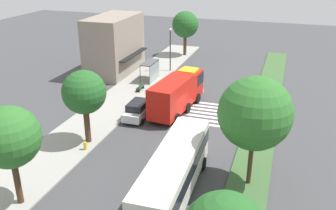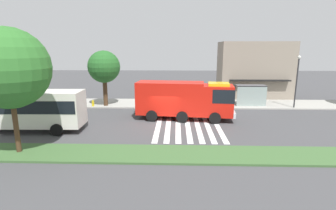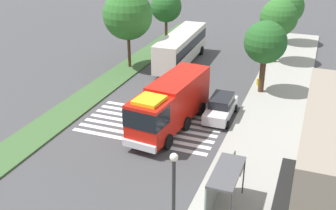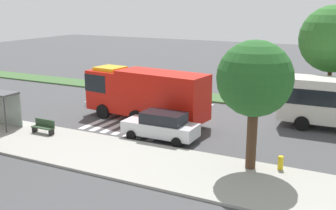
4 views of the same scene
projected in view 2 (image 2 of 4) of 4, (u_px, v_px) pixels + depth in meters
ground_plane at (164, 123)px, 24.20m from camera, size 120.00×120.00×0.00m
sidewalk at (167, 103)px, 32.56m from camera, size 60.00×5.30×0.14m
median_strip at (159, 154)px, 16.93m from camera, size 60.00×3.00×0.14m
crosswalk at (187, 123)px, 24.13m from camera, size 5.85×10.67×0.01m
fire_truck at (187, 98)px, 25.15m from camera, size 9.79×3.59×3.72m
parked_car_mid at (157, 103)px, 28.65m from camera, size 4.78×2.09×1.80m
transit_bus at (14, 108)px, 21.54m from camera, size 11.57×3.11×3.44m
bus_stop_shelter at (251, 91)px, 30.76m from camera, size 3.50×1.40×2.46m
bench_near_shelter at (217, 102)px, 31.15m from camera, size 1.60×0.50×0.90m
street_lamp at (297, 77)px, 29.31m from camera, size 0.36×0.36×6.01m
storefront_building at (254, 70)px, 36.34m from camera, size 9.86×5.73×7.85m
sidewalk_tree_west at (28, 65)px, 30.39m from camera, size 4.01×4.01×6.95m
sidewalk_tree_center at (104, 67)px, 30.16m from camera, size 3.79×3.79×6.58m
median_tree_west at (8, 68)px, 16.01m from camera, size 5.13×5.13×8.13m
fire_hydrant at (93, 103)px, 30.64m from camera, size 0.28×0.28×0.70m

